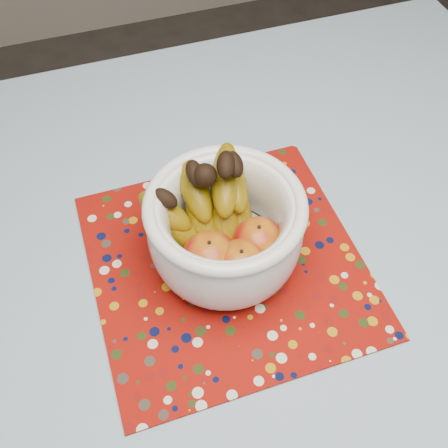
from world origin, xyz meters
name	(u,v)px	position (x,y,z in m)	size (l,w,h in m)	color
table	(272,345)	(0.00, 0.00, 0.67)	(1.20, 1.20, 0.75)	brown
tablecloth	(276,321)	(0.00, 0.00, 0.76)	(1.32, 1.32, 0.01)	#6482A8
placemat	(226,263)	(-0.04, 0.11, 0.76)	(0.39, 0.39, 0.00)	maroon
fruit_bowl	(220,222)	(-0.04, 0.13, 0.84)	(0.25, 0.23, 0.18)	white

